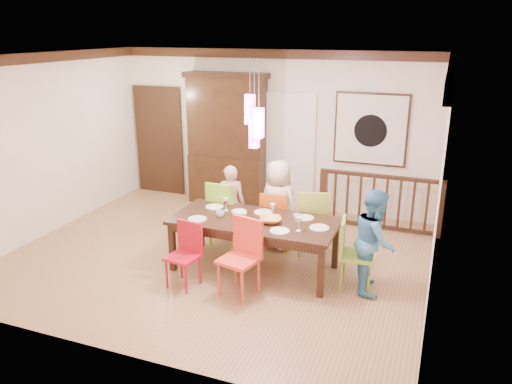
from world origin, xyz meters
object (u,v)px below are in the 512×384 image
(china_hutch, at_px, (227,140))
(chair_far_left, at_px, (226,208))
(dining_table, at_px, (254,225))
(balustrade, at_px, (379,201))
(person_far_left, at_px, (231,204))
(person_end_right, at_px, (375,241))
(person_far_mid, at_px, (278,205))
(chair_end_right, at_px, (357,250))

(china_hutch, bearing_deg, chair_far_left, -66.64)
(dining_table, xyz_separation_m, balustrade, (1.43, 2.12, -0.17))
(person_far_left, bearing_deg, person_end_right, 145.11)
(person_far_left, height_order, person_far_mid, person_far_mid)
(person_far_mid, bearing_deg, chair_far_left, 28.88)
(dining_table, distance_m, balustrade, 2.56)
(balustrade, bearing_deg, china_hutch, 173.66)
(chair_far_left, bearing_deg, balustrade, -142.56)
(person_far_left, relative_size, person_end_right, 0.92)
(chair_far_left, height_order, chair_end_right, chair_far_left)
(person_far_left, distance_m, person_far_mid, 0.78)
(chair_far_left, distance_m, person_far_left, 0.14)
(china_hutch, bearing_deg, balustrade, -6.74)
(dining_table, xyz_separation_m, china_hutch, (-1.50, 2.47, 0.58))
(chair_end_right, xyz_separation_m, balustrade, (-0.00, 2.15, -0.04))
(dining_table, height_order, chair_far_left, chair_far_left)
(chair_far_left, bearing_deg, person_end_right, 167.86)
(person_far_mid, bearing_deg, person_end_right, 171.88)
(balustrade, bearing_deg, person_far_left, -147.84)
(person_far_mid, bearing_deg, china_hutch, -27.71)
(chair_far_left, relative_size, person_far_left, 0.83)
(balustrade, xyz_separation_m, person_far_left, (-2.13, -1.32, 0.13))
(person_end_right, bearing_deg, china_hutch, 42.53)
(chair_end_right, xyz_separation_m, person_far_left, (-2.14, 0.83, 0.09))
(chair_far_left, distance_m, chair_end_right, 2.26)
(dining_table, relative_size, balustrade, 1.12)
(chair_far_left, bearing_deg, chair_end_right, 165.45)
(person_end_right, bearing_deg, dining_table, 81.14)
(china_hutch, relative_size, person_end_right, 1.84)
(dining_table, xyz_separation_m, person_far_left, (-0.71, 0.80, -0.05))
(chair_far_left, xyz_separation_m, person_end_right, (2.36, -0.66, 0.08))
(person_far_left, xyz_separation_m, person_far_mid, (0.78, 0.01, 0.07))
(balustrade, bearing_deg, chair_end_right, -89.57)
(chair_far_left, xyz_separation_m, balustrade, (2.15, 1.45, -0.10))
(dining_table, xyz_separation_m, person_far_mid, (0.07, 0.81, 0.03))
(dining_table, xyz_separation_m, chair_end_right, (1.43, -0.02, -0.13))
(dining_table, relative_size, chair_end_right, 2.43)
(china_hutch, distance_m, person_far_left, 1.95)
(person_end_right, bearing_deg, chair_end_right, 91.62)
(person_far_mid, distance_m, person_end_right, 1.76)
(chair_end_right, relative_size, person_far_left, 0.75)
(chair_end_right, bearing_deg, balustrade, -6.79)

